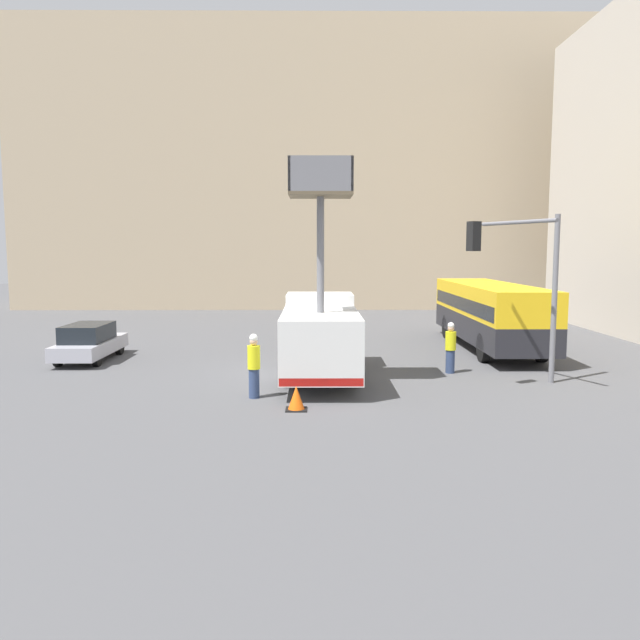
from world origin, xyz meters
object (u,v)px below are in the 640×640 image
at_px(traffic_light_pole, 526,269).
at_px(road_worker_near_truck, 254,366).
at_px(utility_truck, 320,332).
at_px(city_bus, 489,310).
at_px(road_worker_directing, 450,348).
at_px(parked_car_curbside, 89,342).
at_px(traffic_cone_near_truck, 296,399).

relative_size(traffic_light_pole, road_worker_near_truck, 2.87).
distance_m(utility_truck, road_worker_near_truck, 3.56).
bearing_deg(city_bus, utility_truck, 134.93).
bearing_deg(road_worker_directing, parked_car_curbside, -170.34).
relative_size(city_bus, traffic_light_pole, 1.97).
distance_m(city_bus, parked_car_curbside, 17.15).
distance_m(road_worker_directing, parked_car_curbside, 14.19).
xyz_separation_m(utility_truck, traffic_cone_near_truck, (-0.70, -4.29, -1.30)).
bearing_deg(parked_car_curbside, traffic_cone_near_truck, -42.63).
bearing_deg(road_worker_near_truck, traffic_light_pole, -92.46).
bearing_deg(road_worker_near_truck, parked_car_curbside, 35.39).
bearing_deg(parked_car_curbside, utility_truck, -21.12).
bearing_deg(traffic_cone_near_truck, city_bus, 52.28).
bearing_deg(city_bus, road_worker_near_truck, 138.72).
height_order(city_bus, road_worker_directing, city_bus).
relative_size(utility_truck, traffic_cone_near_truck, 10.65).
distance_m(road_worker_directing, traffic_cone_near_truck, 7.49).
relative_size(utility_truck, traffic_light_pole, 1.30).
height_order(city_bus, road_worker_near_truck, city_bus).
xyz_separation_m(road_worker_near_truck, traffic_cone_near_truck, (1.31, -1.42, -0.66)).
xyz_separation_m(road_worker_near_truck, road_worker_directing, (6.70, 3.74, -0.06)).
xyz_separation_m(traffic_light_pole, road_worker_directing, (-1.87, 2.16, -2.88)).
relative_size(traffic_light_pole, parked_car_curbside, 1.24).
bearing_deg(road_worker_directing, utility_truck, -148.84).
distance_m(traffic_light_pole, road_worker_directing, 4.06).
xyz_separation_m(traffic_light_pole, traffic_cone_near_truck, (-7.27, -3.01, -3.49)).
bearing_deg(traffic_light_pole, utility_truck, 168.94).
distance_m(utility_truck, parked_car_curbside, 9.94).
bearing_deg(road_worker_near_truck, city_bus, -58.81).
bearing_deg(road_worker_directing, city_bus, 82.94).
bearing_deg(parked_car_curbside, city_bus, 9.80).
xyz_separation_m(traffic_light_pole, parked_car_curbside, (-15.80, 4.85, -3.06)).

